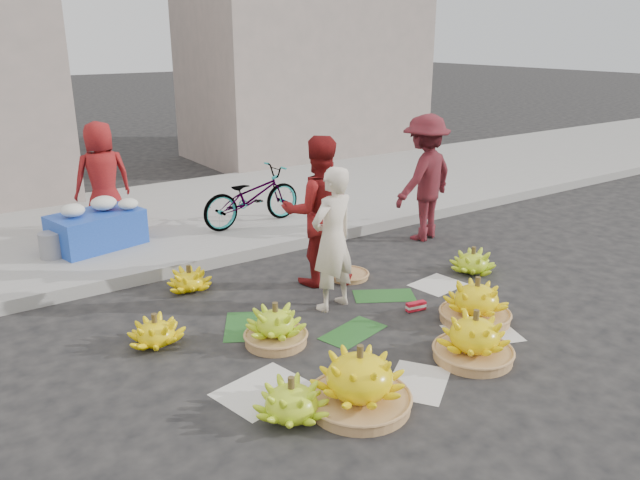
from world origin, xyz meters
TOP-DOWN VIEW (x-y plane):
  - ground at (0.00, 0.00)m, footprint 80.00×80.00m
  - curb at (0.00, 2.20)m, footprint 40.00×0.25m
  - sidewalk at (0.00, 4.30)m, footprint 40.00×4.00m
  - building_right at (4.50, 7.70)m, footprint 5.00×3.00m
  - newspaper_scatter at (0.00, -0.80)m, footprint 3.20×1.80m
  - banana_leaves at (-0.10, 0.20)m, footprint 2.00×1.00m
  - banana_bunch_0 at (-0.81, 0.03)m, footprint 0.56×0.56m
  - banana_bunch_1 at (-1.31, -1.05)m, footprint 0.71×0.71m
  - banana_bunch_2 at (-0.81, -1.20)m, footprint 0.90×0.90m
  - banana_bunch_3 at (0.46, -1.19)m, footprint 0.75×0.75m
  - banana_bunch_4 at (1.04, -0.67)m, footprint 0.68×0.68m
  - banana_bunch_5 at (2.01, 0.25)m, footprint 0.51×0.51m
  - banana_bunch_6 at (-1.73, 0.62)m, footprint 0.53×0.53m
  - banana_bunch_7 at (-0.97, 1.63)m, footprint 0.48×0.48m
  - basket_spare at (0.70, 0.94)m, footprint 0.61×0.61m
  - incense_stack at (0.73, -0.17)m, footprint 0.22×0.10m
  - vendor_cream at (0.07, 0.39)m, footprint 0.60×0.45m
  - vendor_red at (0.34, 1.03)m, footprint 0.99×0.89m
  - man_striped at (2.42, 1.55)m, footprint 1.21×0.87m
  - flower_table at (-1.46, 3.35)m, footprint 1.19×0.89m
  - grey_bucket at (-2.04, 3.25)m, footprint 0.27×0.27m
  - flower_vendor at (-1.18, 3.88)m, footprint 0.75×0.50m
  - bicycle at (0.62, 3.10)m, footprint 0.64×1.57m

SIDE VIEW (x-z plane):
  - ground at x=0.00m, z-range 0.00..0.00m
  - newspaper_scatter at x=0.00m, z-range 0.00..0.01m
  - banana_leaves at x=-0.10m, z-range 0.00..0.01m
  - basket_spare at x=0.70m, z-range 0.00..0.05m
  - incense_stack at x=0.73m, z-range 0.01..0.09m
  - sidewalk at x=0.00m, z-range 0.00..0.12m
  - curb at x=0.00m, z-range 0.00..0.15m
  - banana_bunch_7 at x=-0.97m, z-range -0.02..0.27m
  - banana_bunch_6 at x=-1.73m, z-range -0.02..0.29m
  - banana_bunch_5 at x=2.01m, z-range -0.02..0.30m
  - banana_bunch_1 at x=-1.31m, z-range -0.02..0.32m
  - banana_bunch_0 at x=-0.81m, z-range -0.03..0.37m
  - banana_bunch_4 at x=1.04m, z-range -0.03..0.43m
  - banana_bunch_3 at x=0.46m, z-range -0.03..0.43m
  - banana_bunch_2 at x=-0.81m, z-range -0.03..0.49m
  - grey_bucket at x=-2.04m, z-range 0.12..0.43m
  - flower_table at x=-1.46m, z-range 0.07..0.68m
  - bicycle at x=0.62m, z-range 0.12..0.93m
  - vendor_cream at x=0.07m, z-range 0.00..1.48m
  - vendor_red at x=0.34m, z-range 0.00..1.67m
  - man_striped at x=2.42m, z-range 0.00..1.69m
  - flower_vendor at x=-1.18m, z-range 0.12..1.62m
  - building_right at x=4.50m, z-range 0.00..5.00m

